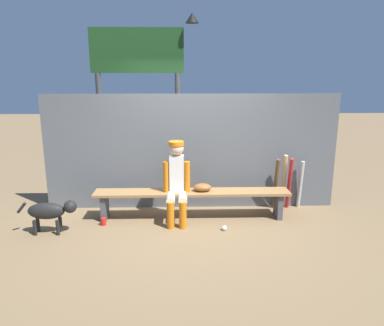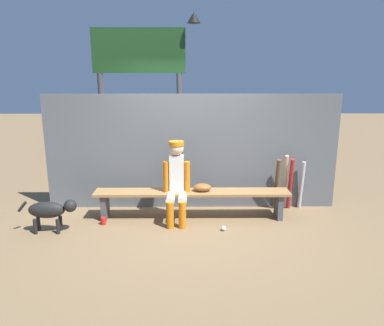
{
  "view_description": "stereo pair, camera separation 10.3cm",
  "coord_description": "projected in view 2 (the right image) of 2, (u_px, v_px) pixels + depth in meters",
  "views": [
    {
      "loc": [
        -0.15,
        -5.42,
        2.24
      ],
      "look_at": [
        0.0,
        0.0,
        0.9
      ],
      "focal_mm": 34.33,
      "sensor_mm": 36.0,
      "label": 1
    },
    {
      "loc": [
        -0.05,
        -5.42,
        2.24
      ],
      "look_at": [
        0.0,
        0.0,
        0.9
      ],
      "focal_mm": 34.33,
      "sensor_mm": 36.0,
      "label": 2
    }
  ],
  "objects": [
    {
      "name": "bat_aluminum_red",
      "position": [
        290.0,
        184.0,
        6.02
      ],
      "size": [
        0.1,
        0.29,
        0.91
      ],
      "primitive_type": "cylinder",
      "rotation": [
        0.24,
        0.0,
        -0.14
      ],
      "color": "#B22323",
      "rests_on": "ground_plane"
    },
    {
      "name": "cup_on_bench",
      "position": [
        184.0,
        186.0,
        5.75
      ],
      "size": [
        0.08,
        0.08,
        0.11
      ],
      "primitive_type": "cylinder",
      "color": "#1E47AD",
      "rests_on": "dugout_bench"
    },
    {
      "name": "baseball_glove",
      "position": [
        202.0,
        187.0,
        5.68
      ],
      "size": [
        0.28,
        0.2,
        0.12
      ],
      "primitive_type": "ellipsoid",
      "color": "brown",
      "rests_on": "dugout_bench"
    },
    {
      "name": "scoreboard",
      "position": [
        143.0,
        72.0,
        6.77
      ],
      "size": [
        1.98,
        0.27,
        3.26
      ],
      "color": "#3F3F42",
      "rests_on": "ground_plane"
    },
    {
      "name": "baseball",
      "position": [
        224.0,
        228.0,
        5.32
      ],
      "size": [
        0.07,
        0.07,
        0.07
      ],
      "primitive_type": "sphere",
      "color": "white",
      "rests_on": "ground_plane"
    },
    {
      "name": "dog",
      "position": [
        51.0,
        210.0,
        5.21
      ],
      "size": [
        0.84,
        0.2,
        0.49
      ],
      "color": "black",
      "rests_on": "ground_plane"
    },
    {
      "name": "cup_on_ground",
      "position": [
        103.0,
        221.0,
        5.54
      ],
      "size": [
        0.08,
        0.08,
        0.11
      ],
      "primitive_type": "cylinder",
      "color": "red",
      "rests_on": "ground_plane"
    },
    {
      "name": "bat_aluminum_silver",
      "position": [
        301.0,
        185.0,
        6.13
      ],
      "size": [
        0.09,
        0.14,
        0.81
      ],
      "primitive_type": "cylinder",
      "rotation": [
        0.08,
        0.0,
        0.2
      ],
      "color": "#B7B7BC",
      "rests_on": "ground_plane"
    },
    {
      "name": "bat_wood_natural",
      "position": [
        284.0,
        182.0,
        6.07
      ],
      "size": [
        0.09,
        0.23,
        0.94
      ],
      "primitive_type": "cylinder",
      "rotation": [
        0.17,
        0.0,
        -0.1
      ],
      "color": "tan",
      "rests_on": "ground_plane"
    },
    {
      "name": "chainlink_fence",
      "position": [
        192.0,
        152.0,
        6.06
      ],
      "size": [
        4.82,
        0.03,
        1.91
      ],
      "primitive_type": "cube",
      "color": "#595E63",
      "rests_on": "ground_plane"
    },
    {
      "name": "ground_plane",
      "position": [
        192.0,
        218.0,
        5.8
      ],
      "size": [
        30.0,
        30.0,
        0.0
      ],
      "primitive_type": "plane",
      "color": "brown"
    },
    {
      "name": "bat_wood_dark",
      "position": [
        277.0,
        184.0,
        6.02
      ],
      "size": [
        0.08,
        0.27,
        0.89
      ],
      "primitive_type": "cylinder",
      "rotation": [
        0.23,
        0.0,
        -0.08
      ],
      "color": "brown",
      "rests_on": "ground_plane"
    },
    {
      "name": "player_seated",
      "position": [
        176.0,
        180.0,
        5.54
      ],
      "size": [
        0.41,
        0.55,
        1.24
      ],
      "color": "silver",
      "rests_on": "ground_plane"
    },
    {
      "name": "dugout_bench",
      "position": [
        192.0,
        196.0,
        5.71
      ],
      "size": [
        3.03,
        0.36,
        0.45
      ],
      "color": "olive",
      "rests_on": "ground_plane"
    }
  ]
}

